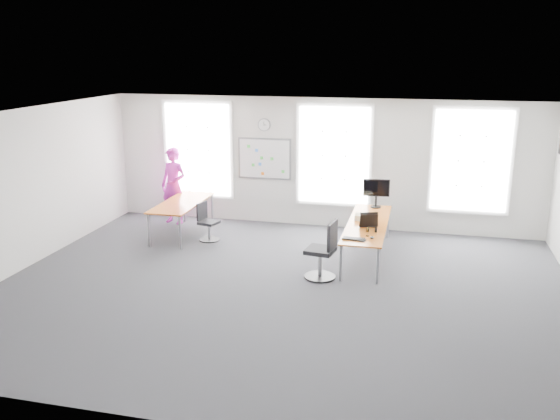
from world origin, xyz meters
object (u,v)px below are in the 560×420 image
(desk_left, at_px, (182,205))
(headphones, at_px, (372,229))
(person, at_px, (174,186))
(desk_right, at_px, (367,225))
(chair_left, at_px, (207,224))
(keyboard, at_px, (354,239))
(chair_right, at_px, (324,253))
(monitor, at_px, (376,191))

(desk_left, xyz_separation_m, headphones, (4.31, -1.11, 0.07))
(desk_left, distance_m, person, 1.03)
(desk_right, bearing_deg, headphones, -77.48)
(chair_left, height_order, keyboard, chair_left)
(desk_left, height_order, keyboard, desk_left)
(desk_left, distance_m, keyboard, 4.36)
(chair_right, height_order, person, person)
(desk_right, height_order, chair_right, chair_right)
(keyboard, bearing_deg, person, 164.64)
(person, bearing_deg, desk_right, -2.27)
(desk_right, height_order, person, person)
(chair_right, height_order, chair_left, chair_right)
(desk_right, height_order, desk_left, desk_left)
(person, height_order, headphones, person)
(chair_left, bearing_deg, person, 62.26)
(keyboard, bearing_deg, chair_right, -144.40)
(chair_right, xyz_separation_m, headphones, (0.78, 0.75, 0.29))
(desk_right, bearing_deg, monitor, 87.43)
(chair_left, height_order, person, person)
(desk_left, height_order, monitor, monitor)
(chair_left, relative_size, person, 0.46)
(monitor, bearing_deg, headphones, -92.35)
(desk_left, relative_size, headphones, 10.65)
(desk_left, height_order, headphones, headphones)
(chair_right, relative_size, headphones, 5.60)
(chair_right, xyz_separation_m, chair_left, (-2.84, 1.62, -0.11))
(desk_right, xyz_separation_m, keyboard, (-0.14, -1.12, 0.06))
(desk_left, bearing_deg, chair_right, -27.86)
(desk_left, bearing_deg, keyboard, -22.19)
(desk_left, bearing_deg, person, 123.09)
(chair_left, relative_size, monitor, 1.33)
(chair_left, bearing_deg, monitor, -60.94)
(headphones, bearing_deg, chair_left, 160.33)
(desk_right, distance_m, desk_left, 4.21)
(desk_right, distance_m, chair_right, 1.50)
(chair_right, bearing_deg, keyboard, 121.08)
(desk_right, distance_m, chair_left, 3.52)
(desk_left, xyz_separation_m, keyboard, (4.04, -1.65, 0.03))
(desk_left, relative_size, chair_left, 2.47)
(chair_left, relative_size, keyboard, 1.98)
(desk_left, distance_m, chair_right, 3.99)
(desk_left, xyz_separation_m, chair_right, (3.52, -1.86, -0.22))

